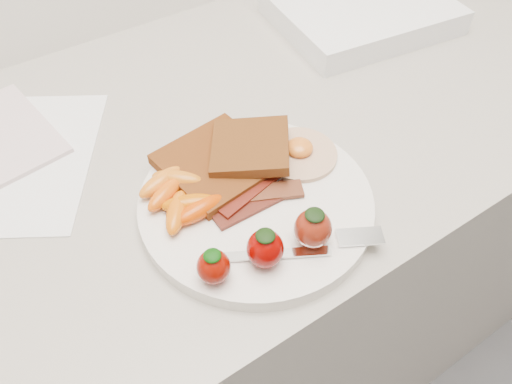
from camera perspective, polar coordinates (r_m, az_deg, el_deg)
counter at (r=1.04m, az=-3.67°, el=-12.01°), size 2.00×0.60×0.90m
plate at (r=0.58m, az=-0.00°, el=-1.25°), size 0.27×0.27×0.02m
toast_lower at (r=0.60m, az=-4.42°, el=3.37°), size 0.13×0.13×0.01m
toast_upper at (r=0.60m, az=-0.66°, el=5.19°), size 0.13×0.13×0.02m
fried_egg at (r=0.62m, az=4.97°, el=4.56°), size 0.10×0.10×0.02m
bacon_strips at (r=0.57m, az=-0.14°, el=-0.40°), size 0.11×0.06×0.01m
baby_carrots at (r=0.57m, az=-8.83°, el=-0.53°), size 0.08×0.10×0.02m
strawberries at (r=0.50m, az=1.84°, el=-6.01°), size 0.14×0.06×0.05m
fork at (r=0.53m, az=6.63°, el=-6.15°), size 0.17×0.09×0.00m
paper_sheet at (r=0.71m, az=-25.65°, el=3.47°), size 0.30×0.32×0.00m
appliance at (r=0.92m, az=11.96°, el=19.52°), size 0.31×0.26×0.04m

